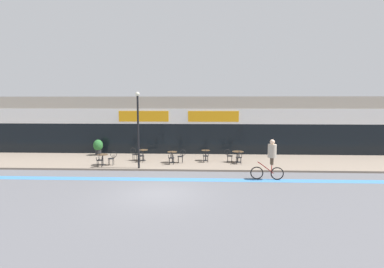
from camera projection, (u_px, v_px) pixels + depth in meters
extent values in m
plane|color=#5B5B60|center=(160.00, 194.00, 13.97)|extent=(120.00, 120.00, 0.00)
cube|color=gray|center=(175.00, 161.00, 21.16)|extent=(40.00, 5.50, 0.12)
cube|color=#B2A899|center=(180.00, 124.00, 25.64)|extent=(40.00, 4.00, 4.67)
cube|color=black|center=(178.00, 139.00, 23.79)|extent=(38.80, 0.10, 2.40)
cube|color=white|center=(178.00, 116.00, 23.62)|extent=(39.20, 0.14, 1.20)
cube|color=orange|center=(144.00, 116.00, 23.67)|extent=(3.97, 0.08, 0.84)
cube|color=orange|center=(213.00, 116.00, 23.43)|extent=(3.97, 0.08, 0.84)
cube|color=#3D7AB7|center=(167.00, 179.00, 16.49)|extent=(36.00, 0.70, 0.01)
cylinder|color=black|center=(103.00, 165.00, 19.69)|extent=(0.38, 0.38, 0.02)
cylinder|color=black|center=(103.00, 160.00, 19.65)|extent=(0.07, 0.07, 0.68)
cylinder|color=#4C3823|center=(103.00, 155.00, 19.61)|extent=(0.70, 0.70, 0.02)
cylinder|color=black|center=(143.00, 160.00, 21.19)|extent=(0.39, 0.39, 0.02)
cylinder|color=black|center=(143.00, 155.00, 21.15)|extent=(0.07, 0.07, 0.74)
cylinder|color=#4C3823|center=(143.00, 150.00, 21.11)|extent=(0.70, 0.70, 0.02)
cylinder|color=black|center=(172.00, 162.00, 20.44)|extent=(0.37, 0.37, 0.02)
cylinder|color=black|center=(172.00, 157.00, 20.41)|extent=(0.07, 0.07, 0.73)
cylinder|color=#4C3823|center=(172.00, 152.00, 20.37)|extent=(0.67, 0.67, 0.02)
cylinder|color=black|center=(206.00, 160.00, 21.15)|extent=(0.34, 0.34, 0.02)
cylinder|color=black|center=(206.00, 156.00, 21.11)|extent=(0.07, 0.07, 0.72)
cylinder|color=#4C3823|center=(206.00, 150.00, 21.07)|extent=(0.61, 0.61, 0.02)
cylinder|color=black|center=(238.00, 162.00, 20.59)|extent=(0.43, 0.43, 0.02)
cylinder|color=black|center=(238.00, 157.00, 20.55)|extent=(0.07, 0.07, 0.73)
cylinder|color=#4C3823|center=(238.00, 152.00, 20.51)|extent=(0.78, 0.78, 0.02)
cylinder|color=black|center=(100.00, 160.00, 19.10)|extent=(0.44, 0.44, 0.03)
cylinder|color=black|center=(98.00, 163.00, 19.25)|extent=(0.03, 0.03, 0.42)
cylinder|color=black|center=(103.00, 163.00, 19.27)|extent=(0.03, 0.03, 0.42)
cylinder|color=black|center=(97.00, 164.00, 18.97)|extent=(0.03, 0.03, 0.42)
cylinder|color=black|center=(102.00, 164.00, 18.99)|extent=(0.03, 0.03, 0.42)
torus|color=black|center=(99.00, 157.00, 18.90)|extent=(0.07, 0.41, 0.41)
cylinder|color=black|center=(96.00, 159.00, 18.90)|extent=(0.03, 0.03, 0.23)
cylinder|color=black|center=(102.00, 159.00, 18.92)|extent=(0.03, 0.03, 0.23)
cylinder|color=black|center=(111.00, 159.00, 19.62)|extent=(0.43, 0.43, 0.03)
cylinder|color=black|center=(108.00, 162.00, 19.50)|extent=(0.03, 0.03, 0.42)
cylinder|color=black|center=(110.00, 162.00, 19.78)|extent=(0.03, 0.03, 0.42)
cylinder|color=black|center=(113.00, 162.00, 19.51)|extent=(0.03, 0.03, 0.42)
cylinder|color=black|center=(114.00, 161.00, 19.79)|extent=(0.03, 0.03, 0.42)
torus|color=black|center=(114.00, 155.00, 19.59)|extent=(0.41, 0.06, 0.41)
cylinder|color=black|center=(113.00, 157.00, 19.44)|extent=(0.03, 0.03, 0.23)
cylinder|color=black|center=(114.00, 156.00, 19.78)|extent=(0.03, 0.03, 0.23)
cylinder|color=black|center=(141.00, 156.00, 20.60)|extent=(0.44, 0.44, 0.03)
cylinder|color=black|center=(140.00, 159.00, 20.78)|extent=(0.03, 0.03, 0.42)
cylinder|color=black|center=(144.00, 159.00, 20.74)|extent=(0.03, 0.03, 0.42)
cylinder|color=black|center=(139.00, 159.00, 20.50)|extent=(0.03, 0.03, 0.42)
cylinder|color=black|center=(143.00, 160.00, 20.46)|extent=(0.03, 0.03, 0.42)
torus|color=black|center=(140.00, 153.00, 20.40)|extent=(0.07, 0.41, 0.41)
cylinder|color=black|center=(138.00, 154.00, 20.44)|extent=(0.03, 0.03, 0.23)
cylinder|color=black|center=(143.00, 155.00, 20.39)|extent=(0.03, 0.03, 0.23)
cylinder|color=black|center=(135.00, 154.00, 21.17)|extent=(0.44, 0.44, 0.03)
cylinder|color=black|center=(138.00, 157.00, 21.31)|extent=(0.03, 0.03, 0.42)
cylinder|color=black|center=(137.00, 158.00, 21.03)|extent=(0.03, 0.03, 0.42)
cylinder|color=black|center=(134.00, 157.00, 21.35)|extent=(0.03, 0.03, 0.42)
cylinder|color=black|center=(133.00, 158.00, 21.07)|extent=(0.03, 0.03, 0.42)
torus|color=black|center=(133.00, 151.00, 21.16)|extent=(0.41, 0.07, 0.41)
cylinder|color=black|center=(134.00, 152.00, 21.35)|extent=(0.03, 0.03, 0.23)
cylinder|color=black|center=(132.00, 153.00, 21.01)|extent=(0.03, 0.03, 0.23)
cylinder|color=black|center=(171.00, 158.00, 19.85)|extent=(0.41, 0.41, 0.03)
cylinder|color=black|center=(170.00, 161.00, 20.02)|extent=(0.03, 0.03, 0.42)
cylinder|color=black|center=(174.00, 161.00, 20.01)|extent=(0.03, 0.03, 0.42)
cylinder|color=black|center=(169.00, 162.00, 19.75)|extent=(0.03, 0.03, 0.42)
cylinder|color=black|center=(173.00, 162.00, 19.73)|extent=(0.03, 0.03, 0.42)
torus|color=black|center=(171.00, 154.00, 19.66)|extent=(0.04, 0.41, 0.41)
cylinder|color=black|center=(168.00, 156.00, 19.68)|extent=(0.03, 0.03, 0.23)
cylinder|color=black|center=(174.00, 156.00, 19.66)|extent=(0.03, 0.03, 0.23)
cylinder|color=black|center=(180.00, 156.00, 20.38)|extent=(0.40, 0.40, 0.03)
cylinder|color=black|center=(178.00, 160.00, 20.27)|extent=(0.03, 0.03, 0.42)
cylinder|color=black|center=(178.00, 159.00, 20.54)|extent=(0.03, 0.03, 0.42)
cylinder|color=black|center=(182.00, 160.00, 20.25)|extent=(0.03, 0.03, 0.42)
cylinder|color=black|center=(183.00, 159.00, 20.53)|extent=(0.03, 0.03, 0.42)
torus|color=black|center=(183.00, 153.00, 20.34)|extent=(0.41, 0.03, 0.41)
cylinder|color=black|center=(183.00, 155.00, 20.18)|extent=(0.03, 0.03, 0.23)
cylinder|color=black|center=(183.00, 154.00, 20.52)|extent=(0.03, 0.03, 0.23)
cylinder|color=black|center=(206.00, 156.00, 20.56)|extent=(0.41, 0.41, 0.03)
cylinder|color=black|center=(204.00, 159.00, 20.72)|extent=(0.03, 0.03, 0.42)
cylinder|color=black|center=(208.00, 159.00, 20.72)|extent=(0.03, 0.03, 0.42)
cylinder|color=black|center=(204.00, 160.00, 20.44)|extent=(0.03, 0.03, 0.42)
cylinder|color=black|center=(208.00, 160.00, 20.44)|extent=(0.03, 0.03, 0.42)
torus|color=black|center=(206.00, 153.00, 20.36)|extent=(0.04, 0.41, 0.41)
cylinder|color=black|center=(203.00, 155.00, 20.38)|extent=(0.03, 0.03, 0.23)
cylinder|color=black|center=(208.00, 155.00, 20.37)|extent=(0.03, 0.03, 0.23)
cylinder|color=black|center=(239.00, 157.00, 20.00)|extent=(0.42, 0.42, 0.03)
cylinder|color=black|center=(236.00, 160.00, 20.16)|extent=(0.03, 0.03, 0.42)
cylinder|color=black|center=(240.00, 160.00, 20.16)|extent=(0.03, 0.03, 0.42)
cylinder|color=black|center=(237.00, 161.00, 19.89)|extent=(0.03, 0.03, 0.42)
cylinder|color=black|center=(241.00, 161.00, 19.88)|extent=(0.03, 0.03, 0.42)
torus|color=black|center=(239.00, 154.00, 19.80)|extent=(0.05, 0.41, 0.41)
cylinder|color=black|center=(237.00, 156.00, 19.82)|extent=(0.03, 0.03, 0.23)
cylinder|color=black|center=(242.00, 156.00, 19.82)|extent=(0.03, 0.03, 0.23)
cylinder|color=black|center=(230.00, 156.00, 20.57)|extent=(0.45, 0.45, 0.03)
cylinder|color=black|center=(232.00, 159.00, 20.71)|extent=(0.03, 0.03, 0.42)
cylinder|color=black|center=(232.00, 160.00, 20.43)|extent=(0.03, 0.03, 0.42)
cylinder|color=black|center=(228.00, 159.00, 20.75)|extent=(0.03, 0.03, 0.42)
cylinder|color=black|center=(228.00, 159.00, 20.48)|extent=(0.03, 0.03, 0.42)
torus|color=black|center=(227.00, 152.00, 20.57)|extent=(0.41, 0.08, 0.41)
cylinder|color=black|center=(227.00, 154.00, 20.75)|extent=(0.03, 0.03, 0.23)
cylinder|color=black|center=(227.00, 154.00, 20.42)|extent=(0.03, 0.03, 0.23)
cylinder|color=#232326|center=(98.00, 152.00, 23.31)|extent=(0.46, 0.46, 0.47)
ellipsoid|color=#28662D|center=(98.00, 145.00, 23.25)|extent=(0.73, 0.73, 0.88)
cylinder|color=black|center=(138.00, 132.00, 18.52)|extent=(0.12, 0.12, 4.54)
sphere|color=beige|center=(137.00, 94.00, 18.27)|extent=(0.26, 0.26, 0.26)
torus|color=black|center=(257.00, 173.00, 16.52)|extent=(0.71, 0.12, 0.71)
torus|color=black|center=(277.00, 174.00, 16.38)|extent=(0.71, 0.12, 0.71)
cylinder|color=red|center=(266.00, 168.00, 16.42)|extent=(0.85, 0.12, 0.64)
cylinder|color=red|center=(272.00, 169.00, 16.39)|extent=(0.04, 0.04, 0.50)
cylinder|color=red|center=(258.00, 162.00, 16.44)|extent=(0.07, 0.48, 0.03)
cylinder|color=#4C3D2D|center=(272.00, 161.00, 16.25)|extent=(0.17, 0.17, 0.39)
cylinder|color=#4C3D2D|center=(272.00, 161.00, 16.43)|extent=(0.17, 0.17, 0.39)
cylinder|color=#B2A38E|center=(272.00, 151.00, 16.28)|extent=(0.50, 0.50, 0.72)
sphere|color=beige|center=(272.00, 142.00, 16.23)|extent=(0.27, 0.27, 0.27)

